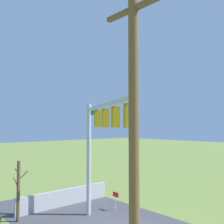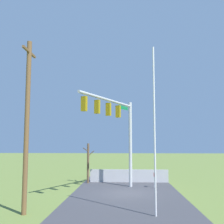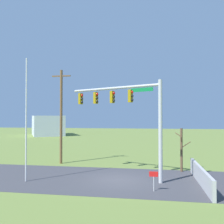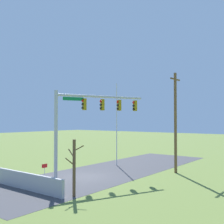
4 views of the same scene
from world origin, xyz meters
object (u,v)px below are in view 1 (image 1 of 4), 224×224
(bare_tree, at_px, (18,190))
(open_sign, at_px, (116,197))
(signal_mast, at_px, (99,135))
(utility_pole, at_px, (134,166))

(bare_tree, bearing_deg, open_sign, -112.09)
(bare_tree, bearing_deg, signal_mast, -146.17)
(utility_pole, xyz_separation_m, bare_tree, (11.42, -1.81, -2.94))
(utility_pole, bearing_deg, bare_tree, -9.00)
(bare_tree, height_order, open_sign, bare_tree)
(bare_tree, relative_size, open_sign, 3.00)
(signal_mast, distance_m, utility_pole, 8.56)
(utility_pole, height_order, bare_tree, utility_pole)
(signal_mast, bearing_deg, utility_pole, 146.97)
(utility_pole, relative_size, bare_tree, 2.55)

